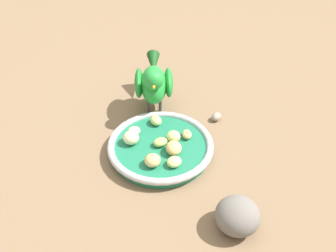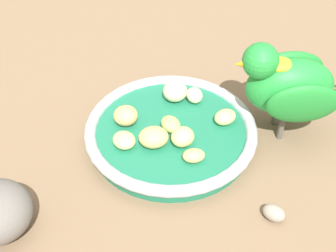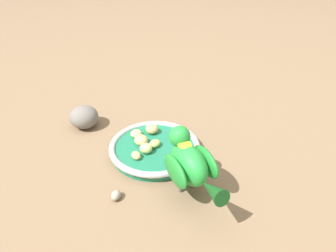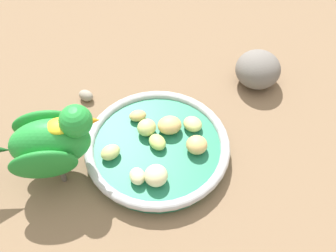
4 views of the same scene
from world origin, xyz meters
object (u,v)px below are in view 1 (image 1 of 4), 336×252
object	(u,v)px
apple_piece_5	(187,134)
parrot	(154,82)
apple_piece_0	(156,120)
pebble_0	(216,117)
apple_piece_6	(174,136)
apple_piece_7	(174,162)
apple_piece_1	(131,138)
apple_piece_4	(134,131)
apple_piece_3	(174,148)
rock_large	(238,216)
feeding_bowl	(160,147)
apple_piece_8	(153,160)
apple_piece_2	(160,142)

from	to	relation	value
apple_piece_5	parrot	distance (m)	0.15
apple_piece_0	pebble_0	xyz separation A→B (m)	(0.09, -0.10, -0.02)
apple_piece_6	apple_piece_7	bearing A→B (deg)	-153.01
apple_piece_5	parrot	world-z (taller)	parrot
apple_piece_1	pebble_0	size ratio (longest dim) A/B	1.28
apple_piece_4	pebble_0	world-z (taller)	apple_piece_4
apple_piece_3	parrot	distance (m)	0.18
parrot	rock_large	size ratio (longest dim) A/B	2.31
apple_piece_1	apple_piece_3	size ratio (longest dim) A/B	0.92
apple_piece_1	apple_piece_5	xyz separation A→B (m)	(0.07, -0.09, -0.01)
feeding_bowl	apple_piece_6	size ratio (longest dim) A/B	7.39
apple_piece_3	apple_piece_5	distance (m)	0.05
apple_piece_6	apple_piece_7	size ratio (longest dim) A/B	0.98
feeding_bowl	apple_piece_5	world-z (taller)	apple_piece_5
apple_piece_4	parrot	bearing A→B (deg)	7.89
feeding_bowl	apple_piece_8	distance (m)	0.06
apple_piece_1	apple_piece_5	size ratio (longest dim) A/B	1.25
apple_piece_4	rock_large	world-z (taller)	rock_large
apple_piece_7	apple_piece_8	size ratio (longest dim) A/B	0.96
apple_piece_5	apple_piece_7	size ratio (longest dim) A/B	0.89
apple_piece_3	rock_large	distance (m)	0.19
pebble_0	apple_piece_3	bearing A→B (deg)	169.28
apple_piece_4	parrot	size ratio (longest dim) A/B	0.15
apple_piece_3	rock_large	world-z (taller)	rock_large
apple_piece_4	apple_piece_8	distance (m)	0.10
apple_piece_7	apple_piece_0	bearing A→B (deg)	43.28
rock_large	apple_piece_2	bearing A→B (deg)	62.02
parrot	apple_piece_7	bearing A→B (deg)	9.84
feeding_bowl	apple_piece_4	bearing A→B (deg)	85.69
feeding_bowl	apple_piece_6	distance (m)	0.03
apple_piece_6	apple_piece_8	distance (m)	0.08
apple_piece_7	parrot	world-z (taller)	parrot
rock_large	pebble_0	distance (m)	0.29
apple_piece_4	pebble_0	xyz separation A→B (m)	(0.15, -0.13, -0.02)
apple_piece_3	pebble_0	world-z (taller)	apple_piece_3
apple_piece_4	parrot	distance (m)	0.13
apple_piece_3	apple_piece_5	world-z (taller)	apple_piece_3
apple_piece_0	apple_piece_1	world-z (taller)	apple_piece_1
apple_piece_2	feeding_bowl	bearing A→B (deg)	-78.27
parrot	apple_piece_2	bearing A→B (deg)	3.61
apple_piece_0	apple_piece_8	world-z (taller)	apple_piece_8
apple_piece_0	apple_piece_3	world-z (taller)	apple_piece_3
apple_piece_3	apple_piece_4	size ratio (longest dim) A/B	1.36
apple_piece_1	apple_piece_5	bearing A→B (deg)	-54.92
apple_piece_2	apple_piece_6	xyz separation A→B (m)	(0.02, -0.02, 0.00)
feeding_bowl	apple_piece_7	xyz separation A→B (m)	(-0.04, -0.05, 0.01)
apple_piece_3	rock_large	size ratio (longest dim) A/B	0.47
parrot	rock_large	distance (m)	0.37
apple_piece_1	apple_piece_7	bearing A→B (deg)	-100.07
rock_large	apple_piece_0	bearing A→B (deg)	55.67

